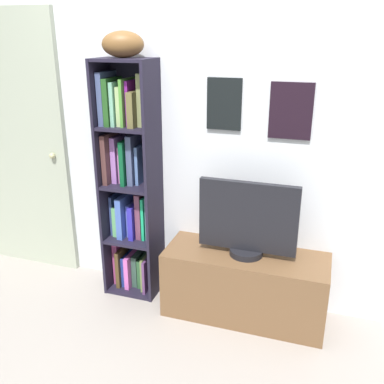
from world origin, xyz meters
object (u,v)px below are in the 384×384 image
football (123,44)px  television (248,221)px  door (21,146)px  bookshelf (130,186)px  tv_stand (244,285)px

football → television: 1.36m
football → door: size_ratio=0.13×
television → door: bearing=174.4°
bookshelf → football: size_ratio=6.36×
bookshelf → door: door is taller
football → tv_stand: bearing=-4.3°
bookshelf → television: bearing=-6.2°
bookshelf → tv_stand: (0.87, -0.10, -0.59)m
tv_stand → door: door is taller
tv_stand → door: 2.01m
television → door: size_ratio=0.32×
football → door: (-0.99, 0.12, -0.76)m
bookshelf → football: bearing=-59.4°
football → tv_stand: size_ratio=0.25×
football → television: football is taller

